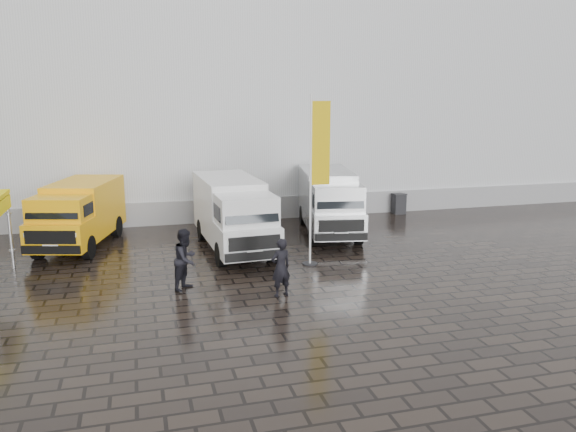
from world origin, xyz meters
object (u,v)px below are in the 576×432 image
at_px(person_front, 281,267).
at_px(van_yellow, 79,216).
at_px(van_white, 234,216).
at_px(wheelie_bin, 399,203).
at_px(flagpole, 316,170).
at_px(person_tent, 186,259).
at_px(van_silver, 329,203).

bearing_deg(person_front, van_yellow, -67.62).
bearing_deg(van_yellow, van_white, -4.32).
bearing_deg(van_white, person_front, -88.06).
relative_size(van_yellow, wheelie_bin, 5.27).
relative_size(van_white, flagpole, 1.06).
bearing_deg(flagpole, person_tent, -162.36).
relative_size(van_white, person_tent, 3.29).
height_order(van_silver, person_tent, van_silver).
height_order(van_white, flagpole, flagpole).
bearing_deg(van_yellow, flagpole, -14.11).
relative_size(flagpole, person_tent, 3.12).
height_order(van_silver, wheelie_bin, van_silver).
height_order(van_white, person_front, van_white).
relative_size(van_yellow, person_tent, 2.86).
bearing_deg(person_tent, van_silver, -12.24).
bearing_deg(person_tent, person_front, -80.29).
distance_m(van_white, wheelie_bin, 9.57).
bearing_deg(flagpole, person_front, -125.01).
distance_m(person_front, person_tent, 2.76).
height_order(person_front, person_tent, person_tent).
xyz_separation_m(van_yellow, wheelie_bin, (13.87, 2.36, -0.68)).
height_order(van_yellow, person_front, van_yellow).
height_order(wheelie_bin, person_tent, person_tent).
distance_m(van_silver, wheelie_bin, 5.31).
xyz_separation_m(van_silver, person_front, (-3.65, -6.50, -0.41)).
relative_size(flagpole, wheelie_bin, 5.75).
distance_m(van_silver, person_tent, 8.04).
distance_m(van_silver, person_front, 7.47).
xyz_separation_m(van_yellow, person_front, (5.77, -6.94, -0.34)).
bearing_deg(van_white, van_silver, 16.80).
xyz_separation_m(van_silver, flagpole, (-1.80, -3.86, 1.86)).
bearing_deg(wheelie_bin, person_front, -128.95).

